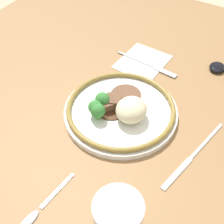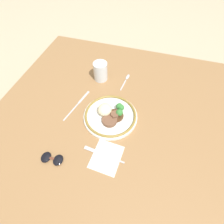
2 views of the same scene
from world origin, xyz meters
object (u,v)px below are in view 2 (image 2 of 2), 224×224
Objects in this scene: juice_glass at (101,72)px; fork at (100,153)px; sunglasses at (52,159)px; spoon at (127,79)px; knife at (78,104)px; plate at (110,115)px.

fork is at bearing -161.80° from juice_glass.
juice_glass is at bearing -7.14° from sunglasses.
spoon is at bearing -21.04° from sunglasses.
juice_glass is 0.16m from spoon.
knife is at bearing 148.43° from spoon.
sunglasses reaches higher than spoon.
fork is at bearing -173.97° from spoon.
plate is 1.19× the size of knife.
juice_glass is 0.24m from knife.
spoon is at bearing -75.30° from juice_glass.
plate is 0.21m from fork.
spoon is at bearing -83.90° from fork.
fork is 1.30× the size of spoon.
knife is at bearing -42.72° from fork.
juice_glass is at bearing 110.61° from spoon.
spoon is (0.27, -0.21, 0.00)m from knife.
juice_glass is at bearing 28.13° from plate.
juice_glass is 0.49m from fork.
fork is at bearing -176.17° from plate.
juice_glass is (0.26, 0.14, 0.03)m from plate.
juice_glass is at bearing -0.93° from knife.
juice_glass is 0.58× the size of fork.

